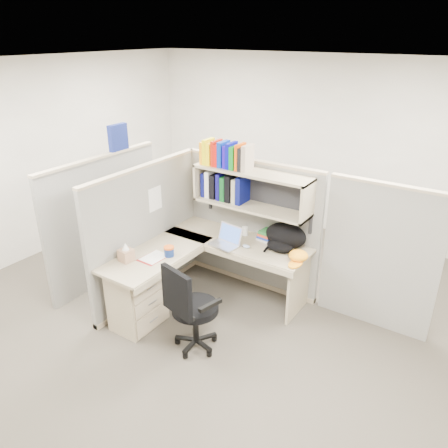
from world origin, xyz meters
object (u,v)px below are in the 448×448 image
Objects in this scene: backpack at (283,237)px; desk at (164,283)px; laptop at (224,237)px; snack_canister at (169,251)px; task_chair at (192,321)px.

desk is at bearing -126.37° from backpack.
laptop is 2.84× the size of snack_canister.
desk is 3.66× the size of backpack.
backpack reaches higher than laptop.
task_chair reaches higher than laptop.
task_chair reaches higher than desk.
task_chair is at bearing -32.91° from snack_canister.
snack_canister is at bearing 147.09° from task_chair.
backpack is 4.19× the size of snack_canister.
laptop is at bearing 103.92° from task_chair.
task_chair is (0.23, -0.92, -0.50)m from laptop.
snack_canister is at bearing -130.19° from backpack.
laptop is 0.65m from snack_canister.
laptop is (0.36, 0.65, 0.41)m from desk.
laptop reaches higher than snack_canister.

